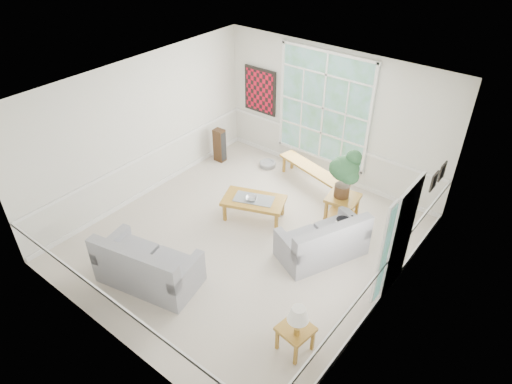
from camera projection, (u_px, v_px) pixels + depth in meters
floor at (246, 239)px, 8.85m from camera, size 5.50×6.00×0.01m
ceiling at (243, 93)px, 7.14m from camera, size 5.50×6.00×0.02m
wall_back at (332, 116)px, 9.93m from camera, size 5.50×0.02×3.00m
wall_front at (101, 269)px, 6.06m from camera, size 5.50×0.02×3.00m
wall_left at (142, 130)px, 9.39m from camera, size 0.02×6.00×3.00m
wall_right at (391, 237)px, 6.60m from camera, size 0.02×6.00×3.00m
window_back at (324, 108)px, 9.92m from camera, size 2.30×0.08×2.40m
entry_door at (400, 239)px, 7.26m from camera, size 0.08×0.90×2.10m
door_sidelight at (384, 255)px, 6.80m from camera, size 0.08×0.26×1.90m
wall_art at (260, 91)px, 10.83m from camera, size 0.90×0.06×1.10m
wall_frame_near at (433, 181)px, 7.72m from camera, size 0.04×0.26×0.32m
wall_frame_far at (442, 171)px, 7.97m from camera, size 0.04×0.26×0.32m
loveseat_right at (322, 236)px, 8.27m from camera, size 1.40×1.78×0.86m
loveseat_front at (148, 260)px, 7.69m from camera, size 1.86×1.23×0.93m
coffee_table at (254, 208)px, 9.29m from camera, size 1.40×1.09×0.46m
pewter_bowl at (251, 198)px, 9.12m from camera, size 0.38×0.38×0.07m
window_bench at (313, 177)px, 10.26m from camera, size 1.93×0.82×0.44m
end_table at (342, 209)px, 9.16m from camera, size 0.67×0.67×0.60m
houseplant at (344, 174)px, 8.72m from camera, size 0.64×0.64×1.03m
side_table at (295, 338)px, 6.67m from camera, size 0.52×0.52×0.47m
table_lamp at (298, 321)px, 6.30m from camera, size 0.41×0.41×0.54m
pet_bed at (268, 164)px, 11.04m from camera, size 0.48×0.48×0.12m
floor_speaker at (220, 145)px, 11.08m from camera, size 0.26×0.21×0.83m
cat at (345, 221)px, 8.49m from camera, size 0.39×0.32×0.16m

